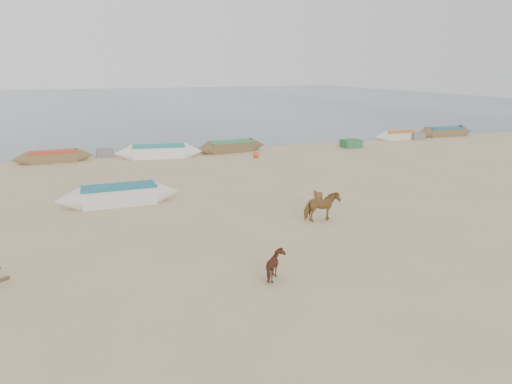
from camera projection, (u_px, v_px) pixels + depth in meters
ground at (293, 242)px, 18.86m from camera, size 140.00×140.00×0.00m
sea at (108, 102)px, 93.18m from camera, size 160.00×160.00×0.00m
cow_adult at (322, 207)px, 21.22m from camera, size 1.51×0.69×1.27m
calf_front at (318, 197)px, 23.69m from camera, size 0.80×0.72×0.83m
calf_right at (277, 266)px, 15.44m from camera, size 0.92×1.03×0.91m
near_canoe at (119, 195)px, 23.81m from camera, size 5.91×1.36×0.95m
waterline_canoes at (207, 148)px, 38.07m from camera, size 58.82×3.93×0.92m
beach_clutter at (230, 149)px, 37.97m from camera, size 46.21×5.23×0.64m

